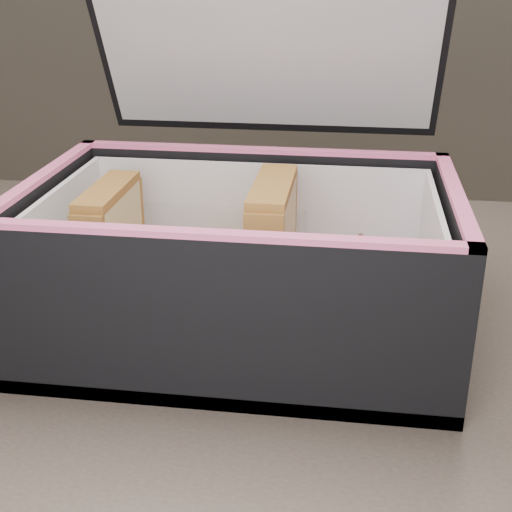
{
  "coord_description": "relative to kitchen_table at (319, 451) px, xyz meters",
  "views": [
    {
      "loc": [
        0.01,
        -0.48,
        1.04
      ],
      "look_at": [
        -0.06,
        0.04,
        0.81
      ],
      "focal_mm": 50.0,
      "sensor_mm": 36.0,
      "label": 1
    }
  ],
  "objects": [
    {
      "name": "sandwich_left",
      "position": [
        -0.17,
        0.03,
        0.16
      ],
      "size": [
        0.03,
        0.09,
        0.1
      ],
      "color": "tan",
      "rests_on": "plastic_tub"
    },
    {
      "name": "carrot_sticks",
      "position": [
        -0.11,
        0.03,
        0.12
      ],
      "size": [
        0.06,
        0.15,
        0.03
      ],
      "color": "orange",
      "rests_on": "plastic_tub"
    },
    {
      "name": "lunch_bag",
      "position": [
        -0.07,
        0.03,
        0.16
      ],
      "size": [
        0.32,
        0.31,
        0.31
      ],
      "color": "black",
      "rests_on": "kitchen_table"
    },
    {
      "name": "red_apple",
      "position": [
        0.02,
        0.02,
        0.14
      ],
      "size": [
        0.08,
        0.08,
        0.07
      ],
      "rotation": [
        0.0,
        0.0,
        0.21
      ],
      "color": "maroon",
      "rests_on": "paper_napkin"
    },
    {
      "name": "kitchen_table",
      "position": [
        0.0,
        0.0,
        0.0
      ],
      "size": [
        1.2,
        0.8,
        0.75
      ],
      "color": "brown",
      "rests_on": "ground"
    },
    {
      "name": "sandwich_right",
      "position": [
        -0.04,
        0.03,
        0.16
      ],
      "size": [
        0.03,
        0.1,
        0.11
      ],
      "color": "tan",
      "rests_on": "plastic_tub"
    },
    {
      "name": "paper_napkin",
      "position": [
        0.02,
        0.03,
        0.11
      ],
      "size": [
        0.08,
        0.09,
        0.01
      ],
      "primitive_type": "cube",
      "rotation": [
        0.0,
        0.0,
        0.18
      ],
      "color": "white",
      "rests_on": "lunch_bag"
    },
    {
      "name": "plastic_tub",
      "position": [
        -0.11,
        0.03,
        0.14
      ],
      "size": [
        0.17,
        0.12,
        0.07
      ],
      "primitive_type": null,
      "color": "white",
      "rests_on": "lunch_bag"
    }
  ]
}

